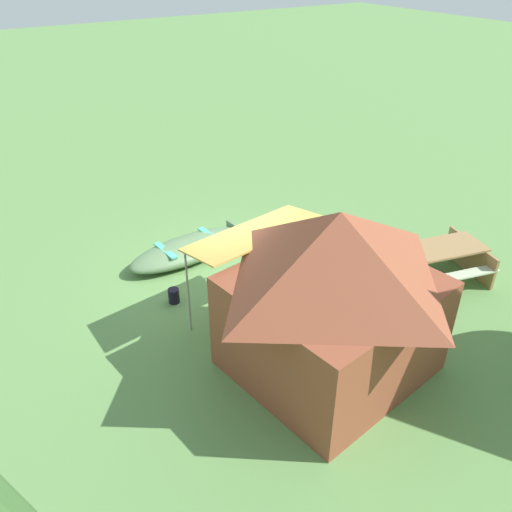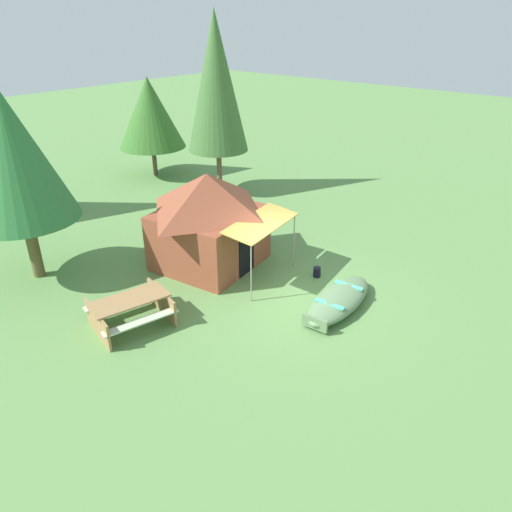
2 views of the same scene
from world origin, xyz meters
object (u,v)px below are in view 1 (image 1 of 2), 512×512
object	(u,v)px
canvas_cabin_tent	(333,292)
fuel_can	(174,296)
cooler_box	(307,315)
beached_rowboat	(189,249)
picnic_table	(438,258)

from	to	relation	value
canvas_cabin_tent	fuel_can	size ratio (longest dim) A/B	13.73
canvas_cabin_tent	fuel_can	xyz separation A→B (m)	(1.40, -3.00, -1.34)
cooler_box	canvas_cabin_tent	bearing A→B (deg)	69.64
canvas_cabin_tent	cooler_box	bearing A→B (deg)	-110.36
fuel_can	cooler_box	bearing A→B (deg)	132.89
beached_rowboat	picnic_table	xyz separation A→B (m)	(-3.98, 3.53, 0.25)
beached_rowboat	cooler_box	distance (m)	3.38
canvas_cabin_tent	cooler_box	distance (m)	1.73
canvas_cabin_tent	cooler_box	world-z (taller)	canvas_cabin_tent
picnic_table	fuel_can	xyz separation A→B (m)	(4.99, -2.18, -0.32)
picnic_table	fuel_can	bearing A→B (deg)	-23.55
picnic_table	canvas_cabin_tent	bearing A→B (deg)	12.92
picnic_table	cooler_box	xyz separation A→B (m)	(3.19, -0.24, -0.29)
cooler_box	fuel_can	bearing A→B (deg)	-47.11
beached_rowboat	picnic_table	bearing A→B (deg)	138.43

